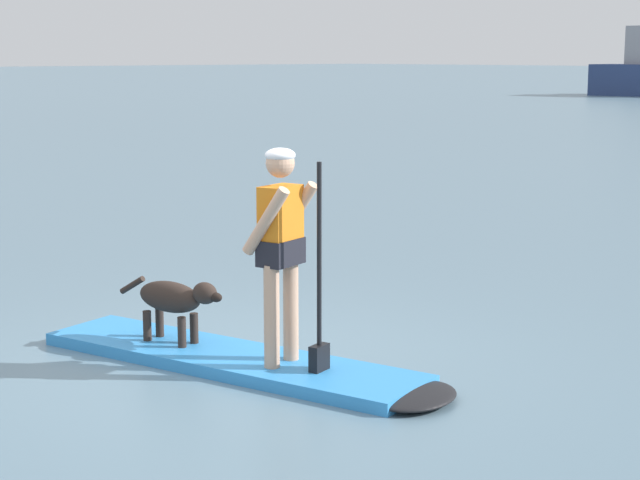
% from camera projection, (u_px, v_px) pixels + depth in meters
% --- Properties ---
extents(ground_plane, '(400.00, 400.00, 0.00)m').
position_uv_depth(ground_plane, '(229.00, 365.00, 8.44)').
color(ground_plane, slate).
extents(paddleboard, '(3.73, 1.61, 0.10)m').
position_uv_depth(paddleboard, '(252.00, 363.00, 8.31)').
color(paddleboard, '#338CD8').
rests_on(paddleboard, ground_plane).
extents(person_paddler, '(0.66, 0.56, 1.67)m').
position_uv_depth(person_paddler, '(282.00, 241.00, 7.97)').
color(person_paddler, tan).
rests_on(person_paddler, paddleboard).
extents(dog, '(1.08, 0.37, 0.55)m').
position_uv_depth(dog, '(174.00, 299.00, 8.67)').
color(dog, '#2D231E').
rests_on(dog, paddleboard).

